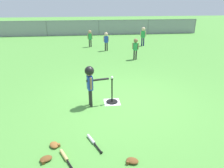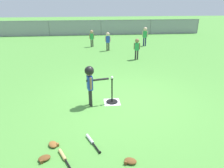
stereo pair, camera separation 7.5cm
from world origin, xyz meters
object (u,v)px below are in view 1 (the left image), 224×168
object	(u,v)px
spare_bat_silver	(92,141)
fielder_deep_left	(143,34)
fielder_near_right	(136,46)
spare_bat_wood	(65,157)
fielder_deep_center	(90,36)
glove_tossed_aside	(132,161)
glove_by_plate	(54,145)
fielder_near_left	(106,39)
baseball_on_tee	(112,78)
batter_child	(90,78)
batting_tee	(112,99)
glove_near_bats	(46,159)

from	to	relation	value
spare_bat_silver	fielder_deep_left	bearing A→B (deg)	69.38
fielder_near_right	spare_bat_wood	bearing A→B (deg)	-113.09
fielder_deep_center	spare_bat_wood	world-z (taller)	fielder_deep_center
fielder_deep_center	spare_bat_wood	distance (m)	9.51
glove_tossed_aside	glove_by_plate	bearing A→B (deg)	156.80
fielder_near_left	fielder_deep_left	bearing A→B (deg)	23.77
baseball_on_tee	glove_by_plate	size ratio (longest dim) A/B	0.27
baseball_on_tee	fielder_deep_left	xyz separation A→B (m)	(2.78, 7.28, -0.02)
batter_child	fielder_deep_center	bearing A→B (deg)	88.71
batter_child	spare_bat_silver	xyz separation A→B (m)	(-0.02, -1.59, -0.76)
batter_child	glove_tossed_aside	world-z (taller)	batter_child
fielder_near_right	spare_bat_silver	distance (m)	6.43
baseball_on_tee	glove_by_plate	xyz separation A→B (m)	(-1.35, -1.74, -0.70)
batting_tee	spare_bat_silver	size ratio (longest dim) A/B	1.17
fielder_near_left	fielder_deep_center	bearing A→B (deg)	127.97
glove_near_bats	batter_child	bearing A→B (deg)	66.69
glove_near_bats	glove_tossed_aside	bearing A→B (deg)	-8.66
fielder_deep_center	glove_by_plate	size ratio (longest dim) A/B	3.62
spare_bat_wood	glove_near_bats	distance (m)	0.34
baseball_on_tee	batter_child	bearing A→B (deg)	-168.83
batter_child	baseball_on_tee	bearing A→B (deg)	11.17
baseball_on_tee	spare_bat_silver	xyz separation A→B (m)	(-0.60, -1.70, -0.70)
fielder_deep_left	spare_bat_silver	xyz separation A→B (m)	(-3.38, -8.99, -0.69)
spare_bat_wood	glove_tossed_aside	bearing A→B (deg)	-11.39
fielder_deep_center	spare_bat_wood	xyz separation A→B (m)	(-0.69, -9.47, -0.60)
baseball_on_tee	fielder_deep_center	xyz separation A→B (m)	(-0.42, 7.35, -0.10)
batter_child	fielder_deep_left	xyz separation A→B (m)	(3.36, 7.40, -0.07)
baseball_on_tee	glove_tossed_aside	bearing A→B (deg)	-88.24
spare_bat_silver	spare_bat_wood	bearing A→B (deg)	-140.58
glove_near_bats	glove_tossed_aside	size ratio (longest dim) A/B	0.99
baseball_on_tee	spare_bat_wood	distance (m)	2.49
spare_bat_wood	glove_tossed_aside	distance (m)	1.20
fielder_near_left	spare_bat_silver	world-z (taller)	fielder_near_left
glove_by_plate	glove_near_bats	size ratio (longest dim) A/B	1.02
fielder_near_left	fielder_near_right	size ratio (longest dim) A/B	1.02
spare_bat_wood	batting_tee	bearing A→B (deg)	62.36
fielder_deep_left	fielder_near_right	size ratio (longest dim) A/B	1.13
baseball_on_tee	fielder_deep_center	size ratio (longest dim) A/B	0.08
batter_child	fielder_near_right	size ratio (longest dim) A/B	1.12
batting_tee	spare_bat_wood	xyz separation A→B (m)	(-1.11, -2.11, -0.08)
baseball_on_tee	glove_tossed_aside	size ratio (longest dim) A/B	0.28
batter_child	fielder_deep_left	bearing A→B (deg)	65.57
fielder_deep_left	fielder_near_left	world-z (taller)	fielder_deep_left
baseball_on_tee	fielder_near_right	distance (m)	4.60
fielder_deep_left	glove_by_plate	distance (m)	9.95
batting_tee	fielder_near_left	world-z (taller)	fielder_near_left
batting_tee	fielder_deep_left	distance (m)	7.82
glove_near_bats	fielder_deep_left	bearing A→B (deg)	65.81
spare_bat_silver	glove_by_plate	distance (m)	0.75
fielder_near_left	glove_tossed_aside	size ratio (longest dim) A/B	3.76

